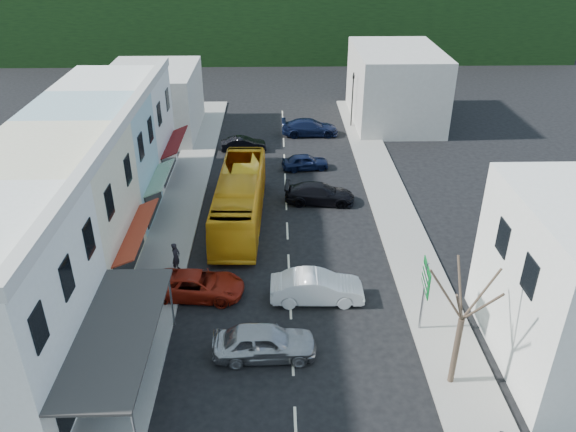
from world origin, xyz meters
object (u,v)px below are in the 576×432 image
object	(u,v)px
car_red	(198,285)
direction_sign	(423,298)
car_white	(317,289)
traffic_signal	(352,100)
pedestrian_left	(176,257)
car_silver	(264,344)
bus	(240,200)
street_tree	(462,319)

from	to	relation	value
car_red	direction_sign	xyz separation A→B (m)	(11.40, -3.14, 1.29)
car_white	traffic_signal	xyz separation A→B (m)	(5.18, 27.49, 1.95)
direction_sign	pedestrian_left	bearing A→B (deg)	161.79
car_silver	car_white	distance (m)	5.05
car_white	car_red	size ratio (longest dim) A/B	0.96
car_red	direction_sign	bearing A→B (deg)	-100.07
pedestrian_left	traffic_signal	xyz separation A→B (m)	(13.10, 24.64, 1.65)
bus	car_silver	world-z (taller)	bus
bus	street_tree	xyz separation A→B (m)	(10.11, -15.15, 2.05)
car_white	direction_sign	size ratio (longest dim) A/B	1.10
car_white	direction_sign	xyz separation A→B (m)	(4.98, -2.57, 1.29)
pedestrian_left	direction_sign	xyz separation A→B (m)	(12.90, -5.43, 0.99)
car_silver	car_white	size ratio (longest dim) A/B	1.00
bus	car_red	bearing A→B (deg)	-100.52
car_silver	pedestrian_left	distance (m)	8.79
car_red	pedestrian_left	size ratio (longest dim) A/B	2.71
street_tree	bus	bearing A→B (deg)	123.71
car_red	car_white	bearing A→B (deg)	-89.69
car_silver	traffic_signal	size ratio (longest dim) A/B	0.83
car_white	car_red	distance (m)	6.45
car_red	direction_sign	size ratio (longest dim) A/B	1.15
direction_sign	street_tree	size ratio (longest dim) A/B	0.55
direction_sign	traffic_signal	bearing A→B (deg)	94.22
car_red	traffic_signal	size ratio (longest dim) A/B	0.87
car_silver	pedestrian_left	xyz separation A→B (m)	(-5.18, 7.09, 0.30)
pedestrian_left	direction_sign	world-z (taller)	direction_sign
car_white	pedestrian_left	size ratio (longest dim) A/B	2.59
direction_sign	traffic_signal	size ratio (longest dim) A/B	0.75
car_silver	direction_sign	world-z (taller)	direction_sign
bus	traffic_signal	world-z (taller)	traffic_signal
car_white	traffic_signal	bearing A→B (deg)	-10.18
pedestrian_left	traffic_signal	distance (m)	27.95
car_silver	street_tree	size ratio (longest dim) A/B	0.61
traffic_signal	direction_sign	bearing A→B (deg)	76.61
bus	traffic_signal	distance (m)	20.96
car_red	direction_sign	world-z (taller)	direction_sign
car_white	car_red	world-z (taller)	same
pedestrian_left	traffic_signal	bearing A→B (deg)	-10.62
bus	car_white	world-z (taller)	bus
car_silver	direction_sign	size ratio (longest dim) A/B	1.10
car_silver	bus	bearing A→B (deg)	6.50
bus	car_silver	xyz separation A→B (m)	(1.82, -13.20, -0.85)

